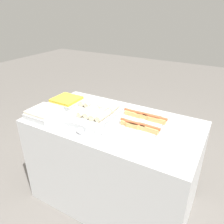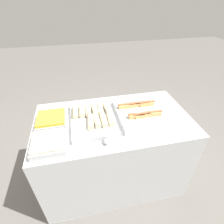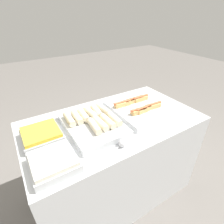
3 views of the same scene
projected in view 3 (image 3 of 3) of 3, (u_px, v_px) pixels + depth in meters
name	position (u px, v px, depth m)	size (l,w,h in m)	color
ground_plane	(113.00, 188.00, 1.83)	(12.00, 12.00, 0.00)	slate
counter	(113.00, 159.00, 1.61)	(1.40, 0.78, 0.85)	silver
tray_hotdogs	(135.00, 109.00, 1.48)	(0.38, 0.49, 0.10)	silver
tray_wraps	(93.00, 122.00, 1.30)	(0.37, 0.51, 0.10)	silver
tray_side_front	(54.00, 162.00, 0.97)	(0.25, 0.24, 0.07)	silver
tray_side_back	(42.00, 135.00, 1.17)	(0.25, 0.24, 0.07)	silver
serving_spoon_near	(121.00, 144.00, 1.11)	(0.21, 0.05, 0.05)	silver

